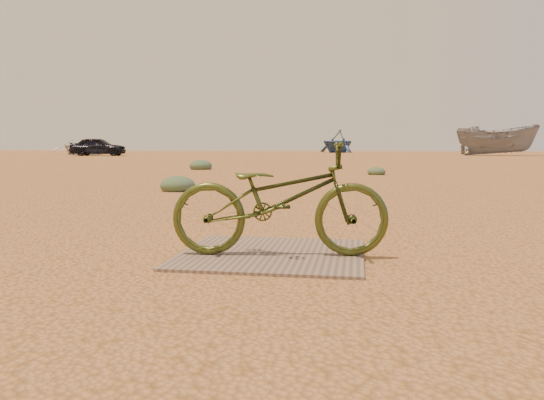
# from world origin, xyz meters

# --- Properties ---
(ground) EXTENTS (120.00, 120.00, 0.00)m
(ground) POSITION_xyz_m (0.00, 0.00, 0.00)
(ground) COLOR #C1814A
(ground) RESTS_ON ground
(plywood_board) EXTENTS (1.39, 1.32, 0.02)m
(plywood_board) POSITION_xyz_m (-0.46, -0.53, 0.01)
(plywood_board) COLOR #806758
(plywood_board) RESTS_ON ground
(bicycle) EXTENTS (1.67, 0.75, 0.85)m
(bicycle) POSITION_xyz_m (-0.39, -0.61, 0.45)
(bicycle) COLOR #3E4919
(bicycle) RESTS_ON plywood_board
(car) EXTENTS (4.06, 2.21, 1.31)m
(car) POSITION_xyz_m (-18.25, 31.23, 0.66)
(car) COLOR black
(car) RESTS_ON ground
(boat_near_left) EXTENTS (6.92, 7.12, 1.20)m
(boat_near_left) POSITION_xyz_m (-21.62, 35.12, 0.60)
(boat_near_left) COLOR silver
(boat_near_left) RESTS_ON ground
(boat_far_left) EXTENTS (5.46, 5.58, 2.23)m
(boat_far_left) POSITION_xyz_m (-1.76, 47.23, 1.11)
(boat_far_left) COLOR #32507D
(boat_far_left) RESTS_ON ground
(boat_mid_right) EXTENTS (5.86, 2.28, 2.26)m
(boat_mid_right) POSITION_xyz_m (10.24, 36.70, 1.13)
(boat_mid_right) COLOR slate
(boat_mid_right) RESTS_ON ground
(kale_a) EXTENTS (0.64, 0.64, 0.35)m
(kale_a) POSITION_xyz_m (-3.05, 4.74, 0.00)
(kale_a) COLOR #546C48
(kale_a) RESTS_ON ground
(kale_b) EXTENTS (0.50, 0.50, 0.28)m
(kale_b) POSITION_xyz_m (0.70, 10.49, 0.00)
(kale_b) COLOR #546C48
(kale_b) RESTS_ON ground
(kale_c) EXTENTS (0.75, 0.75, 0.41)m
(kale_c) POSITION_xyz_m (-5.02, 12.67, 0.00)
(kale_c) COLOR #546C48
(kale_c) RESTS_ON ground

